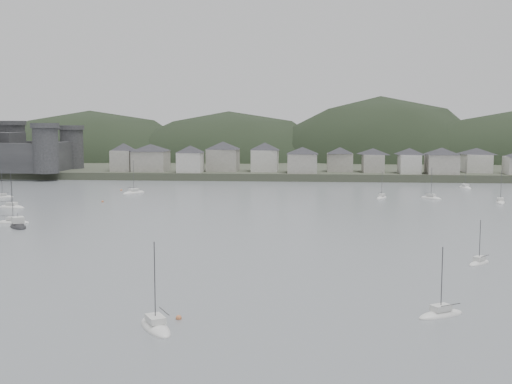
{
  "coord_description": "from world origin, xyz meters",
  "views": [
    {
      "loc": [
        13.51,
        -81.0,
        22.76
      ],
      "look_at": [
        0.0,
        75.0,
        6.0
      ],
      "focal_mm": 44.97,
      "sensor_mm": 36.0,
      "label": 1
    }
  ],
  "objects": [
    {
      "name": "ground",
      "position": [
        0.0,
        0.0,
        0.0
      ],
      "size": [
        900.0,
        900.0,
        0.0
      ],
      "primitive_type": "plane",
      "color": "slate",
      "rests_on": "ground"
    },
    {
      "name": "far_shore_land",
      "position": [
        0.0,
        295.0,
        1.5
      ],
      "size": [
        900.0,
        250.0,
        3.0
      ],
      "primitive_type": "cube",
      "color": "#383D2D",
      "rests_on": "ground"
    },
    {
      "name": "forested_ridge",
      "position": [
        4.83,
        269.4,
        -11.28
      ],
      "size": [
        851.55,
        103.94,
        102.57
      ],
      "color": "black",
      "rests_on": "ground"
    },
    {
      "name": "waterfront_town",
      "position": [
        50.59,
        183.34,
        8.66
      ],
      "size": [
        451.48,
        28.46,
        12.92
      ],
      "color": "gray",
      "rests_on": "far_shore_land"
    },
    {
      "name": "sailboat_lead",
      "position": [
        68.02,
        107.82,
        0.18
      ],
      "size": [
        3.67,
        7.7,
        10.13
      ],
      "rotation": [
        0.0,
        0.0,
        2.96
      ],
      "color": "silver",
      "rests_on": "ground"
    },
    {
      "name": "moored_fleet",
      "position": [
        -0.82,
        62.03,
        0.18
      ],
      "size": [
        267.25,
        178.38,
        13.54
      ],
      "color": "silver",
      "rests_on": "ground"
    },
    {
      "name": "motor_launch_far",
      "position": [
        -50.8,
        53.42,
        0.29
      ],
      "size": [
        7.43,
        8.67,
        4.02
      ],
      "rotation": [
        0.0,
        0.0,
        3.76
      ],
      "color": "black",
      "rests_on": "ground"
    },
    {
      "name": "mooring_buoys",
      "position": [
        -15.56,
        61.13,
        0.15
      ],
      "size": [
        171.26,
        141.66,
        0.7
      ],
      "color": "#CC7244",
      "rests_on": "ground"
    }
  ]
}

